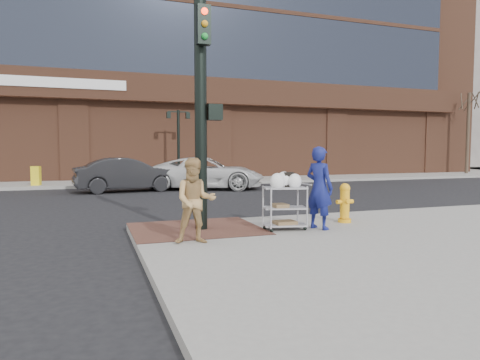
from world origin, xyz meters
name	(u,v)px	position (x,y,z in m)	size (l,w,h in m)	color
ground	(235,242)	(0.00, 0.00, 0.00)	(220.00, 220.00, 0.00)	black
sidewalk_far	(251,168)	(12.50, 32.00, 0.07)	(65.00, 36.00, 0.15)	gray
brick_curb_ramp	(196,228)	(-0.60, 0.90, 0.16)	(2.80, 2.40, 0.01)	#532E27
bank_building	(178,14)	(5.00, 31.00, 14.15)	(42.00, 26.00, 28.00)	brown
filler_block	(427,97)	(40.00, 38.00, 9.00)	(14.00, 20.00, 18.00)	slate
bare_tree_a	(469,91)	(24.00, 16.50, 6.27)	(1.80, 1.80, 7.20)	#382B21
lamp_post	(178,137)	(2.00, 16.00, 2.62)	(1.32, 0.22, 4.00)	black
traffic_signal_pole	(202,106)	(-0.48, 0.77, 2.83)	(0.61, 0.51, 5.00)	black
woman_blue	(319,188)	(1.95, 0.00, 1.05)	(0.66, 0.43, 1.81)	navy
pedestrian_tan	(195,201)	(-0.95, -0.53, 0.94)	(0.77, 0.60, 1.59)	tan
sedan_dark	(128,175)	(-1.18, 11.73, 0.77)	(1.63, 4.68, 1.54)	black
minivan_white	(206,173)	(2.47, 11.72, 0.77)	(2.57, 5.57, 1.55)	silver
utility_cart	(285,204)	(1.20, 0.15, 0.72)	(1.00, 0.71, 1.26)	#97979B
fire_hydrant	(345,202)	(2.97, 0.55, 0.63)	(0.44, 0.31, 0.94)	#FBAC15
newsbox_yellow	(36,176)	(-5.31, 14.90, 0.62)	(0.39, 0.36, 0.94)	yellow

